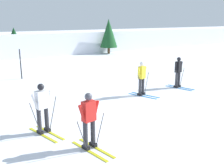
% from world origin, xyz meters
% --- Properties ---
extents(ground_plane, '(120.00, 120.00, 0.00)m').
position_xyz_m(ground_plane, '(0.00, 0.00, 0.00)').
color(ground_plane, white).
extents(far_snow_ridge, '(80.00, 6.19, 2.31)m').
position_xyz_m(far_snow_ridge, '(0.00, 20.69, 1.15)').
color(far_snow_ridge, white).
rests_on(far_snow_ridge, ground).
extents(skier_yellow, '(0.95, 1.63, 1.71)m').
position_xyz_m(skier_yellow, '(1.47, 2.22, 0.92)').
color(skier_yellow, '#237AC6').
rests_on(skier_yellow, ground).
extents(skier_black, '(0.97, 1.64, 1.71)m').
position_xyz_m(skier_black, '(4.13, 2.33, 0.92)').
color(skier_black, '#237AC6').
rests_on(skier_black, ground).
extents(skier_white, '(0.98, 1.64, 1.71)m').
position_xyz_m(skier_white, '(-4.10, 0.52, 0.92)').
color(skier_white, gold).
rests_on(skier_white, ground).
extents(skier_red, '(0.99, 1.64, 1.71)m').
position_xyz_m(skier_red, '(-3.30, -1.27, 0.92)').
color(skier_red, gold).
rests_on(skier_red, ground).
extents(trail_marker_pole, '(0.07, 0.07, 1.90)m').
position_xyz_m(trail_marker_pole, '(-2.68, 9.22, 0.95)').
color(trail_marker_pole, black).
rests_on(trail_marker_pole, ground).
extents(conifer_far_left, '(1.89, 1.89, 3.73)m').
position_xyz_m(conifer_far_left, '(8.55, 16.74, 2.21)').
color(conifer_far_left, '#513823').
rests_on(conifer_far_left, ground).
extents(conifer_far_right, '(1.83, 1.83, 2.93)m').
position_xyz_m(conifer_far_right, '(-0.87, 18.74, 1.80)').
color(conifer_far_right, '#513823').
rests_on(conifer_far_right, ground).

